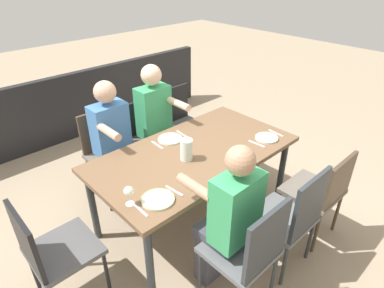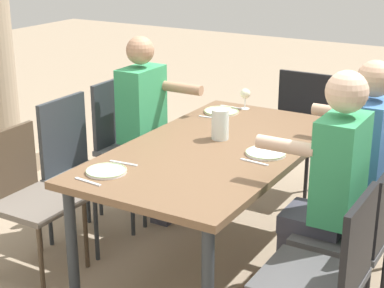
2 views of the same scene
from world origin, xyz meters
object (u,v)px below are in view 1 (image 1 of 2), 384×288
object	(u,v)px
dining_table	(194,158)
chair_mid_south	(149,133)
plate_2	(158,199)
water_pitcher	(186,151)
plate_0	(267,138)
diner_man_white	(158,123)
chair_east_north	(249,250)
diner_guest_third	(115,142)
wine_glass_2	(129,192)
chair_mid_north	(292,215)
chair_head_east	(51,250)
chair_west_south	(181,120)
chair_east_south	(107,149)
plate_1	(170,139)
diner_woman_green	(227,219)
chair_west_north	(321,190)

from	to	relation	value
dining_table	chair_mid_south	world-z (taller)	chair_mid_south
plate_2	water_pitcher	xyz separation A→B (m)	(-0.50, -0.26, 0.07)
dining_table	plate_0	bearing A→B (deg)	155.48
plate_2	diner_man_white	bearing A→B (deg)	-127.93
chair_east_north	diner_guest_third	xyz separation A→B (m)	(0.00, -1.63, 0.14)
wine_glass_2	chair_mid_north	bearing A→B (deg)	143.40
plate_2	chair_head_east	bearing A→B (deg)	-23.75
chair_west_south	chair_east_south	world-z (taller)	chair_east_south
chair_east_south	diner_man_white	size ratio (longest dim) A/B	0.69
chair_east_north	plate_2	xyz separation A→B (m)	(0.28, -0.61, 0.22)
plate_2	plate_1	bearing A→B (deg)	-135.45
chair_head_east	diner_woman_green	xyz separation A→B (m)	(-0.96, 0.71, 0.14)
chair_west_south	diner_guest_third	distance (m)	1.03
diner_man_white	water_pitcher	world-z (taller)	diner_man_white
chair_west_south	chair_mid_south	world-z (taller)	chair_west_south
chair_mid_south	dining_table	bearing A→B (deg)	80.13
wine_glass_2	chair_west_south	bearing A→B (deg)	-142.40
chair_head_east	wine_glass_2	distance (m)	0.64
dining_table	plate_1	size ratio (longest dim) A/B	7.90
dining_table	wine_glass_2	distance (m)	0.85
chair_east_north	chair_head_east	xyz separation A→B (m)	(0.96, -0.91, -0.01)
chair_west_south	diner_woman_green	world-z (taller)	diner_woman_green
plate_1	wine_glass_2	size ratio (longest dim) A/B	1.56
chair_mid_north	chair_mid_south	world-z (taller)	chair_mid_north
chair_east_south	plate_2	distance (m)	1.26
dining_table	diner_woman_green	bearing A→B (deg)	62.72
chair_head_east	diner_woman_green	size ratio (longest dim) A/B	0.71
diner_man_white	plate_1	xyz separation A→B (m)	(0.18, 0.42, 0.05)
diner_guest_third	plate_2	size ratio (longest dim) A/B	5.36
diner_man_white	plate_1	world-z (taller)	diner_man_white
chair_west_south	diner_woman_green	distance (m)	1.91
plate_2	water_pitcher	world-z (taller)	water_pitcher
chair_west_north	wine_glass_2	xyz separation A→B (m)	(1.44, -0.70, 0.35)
diner_man_white	plate_0	distance (m)	1.13
chair_east_north	wine_glass_2	xyz separation A→B (m)	(0.44, -0.71, 0.31)
chair_east_south	plate_0	size ratio (longest dim) A/B	4.25
chair_west_north	plate_0	world-z (taller)	chair_west_north
chair_mid_north	wine_glass_2	xyz separation A→B (m)	(0.96, -0.71, 0.33)
plate_1	water_pitcher	xyz separation A→B (m)	(0.11, 0.35, 0.07)
chair_east_south	wine_glass_2	size ratio (longest dim) A/B	6.23
chair_east_south	diner_guest_third	xyz separation A→B (m)	(0.00, 0.18, 0.15)
plate_2	water_pitcher	size ratio (longest dim) A/B	1.30
chair_east_north	plate_1	distance (m)	1.28
chair_head_east	water_pitcher	distance (m)	1.23
dining_table	water_pitcher	distance (m)	0.21
chair_head_east	diner_guest_third	world-z (taller)	diner_guest_third
water_pitcher	chair_mid_south	bearing A→B (deg)	-107.14
diner_woman_green	wine_glass_2	bearing A→B (deg)	-49.08
chair_east_south	water_pitcher	distance (m)	1.02
dining_table	diner_guest_third	bearing A→B (deg)	-63.28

